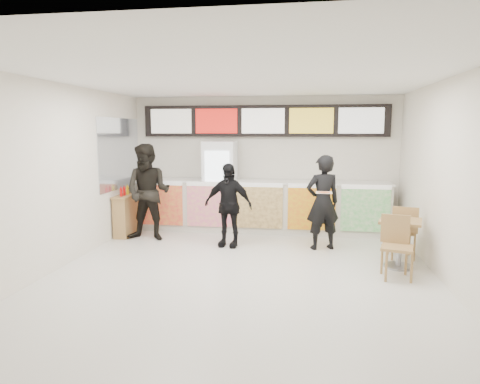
% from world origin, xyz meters
% --- Properties ---
extents(floor, '(7.00, 7.00, 0.00)m').
position_xyz_m(floor, '(0.00, 0.00, 0.00)').
color(floor, beige).
rests_on(floor, ground).
extents(ceiling, '(7.00, 7.00, 0.00)m').
position_xyz_m(ceiling, '(0.00, 0.00, 3.00)').
color(ceiling, white).
rests_on(ceiling, wall_back).
extents(wall_back, '(6.00, 0.00, 6.00)m').
position_xyz_m(wall_back, '(0.00, 3.50, 1.50)').
color(wall_back, silver).
rests_on(wall_back, floor).
extents(wall_left, '(0.00, 7.00, 7.00)m').
position_xyz_m(wall_left, '(-3.00, 0.00, 1.50)').
color(wall_left, silver).
rests_on(wall_left, floor).
extents(wall_right, '(0.00, 7.00, 7.00)m').
position_xyz_m(wall_right, '(3.00, 0.00, 1.50)').
color(wall_right, silver).
rests_on(wall_right, floor).
extents(service_counter, '(5.56, 0.77, 1.14)m').
position_xyz_m(service_counter, '(0.00, 3.09, 0.57)').
color(service_counter, silver).
rests_on(service_counter, floor).
extents(menu_board, '(5.50, 0.14, 0.70)m').
position_xyz_m(menu_board, '(0.00, 3.41, 2.45)').
color(menu_board, black).
rests_on(menu_board, wall_back).
extents(drinks_fridge, '(0.70, 0.67, 2.00)m').
position_xyz_m(drinks_fridge, '(-0.93, 3.11, 1.00)').
color(drinks_fridge, white).
rests_on(drinks_fridge, floor).
extents(mirror_panel, '(0.01, 2.00, 1.50)m').
position_xyz_m(mirror_panel, '(-2.99, 2.45, 1.75)').
color(mirror_panel, '#B2B7BF').
rests_on(mirror_panel, wall_left).
extents(customer_main, '(0.76, 0.63, 1.79)m').
position_xyz_m(customer_main, '(1.29, 1.82, 0.90)').
color(customer_main, black).
rests_on(customer_main, floor).
extents(customer_left, '(0.99, 0.79, 1.98)m').
position_xyz_m(customer_left, '(-2.21, 2.01, 0.99)').
color(customer_left, black).
rests_on(customer_left, floor).
extents(customer_mid, '(1.00, 0.54, 1.62)m').
position_xyz_m(customer_mid, '(-0.51, 1.75, 0.81)').
color(customer_mid, black).
rests_on(customer_mid, floor).
extents(pizza_slice, '(0.36, 0.36, 0.02)m').
position_xyz_m(pizza_slice, '(1.29, 1.37, 1.16)').
color(pizza_slice, beige).
rests_on(pizza_slice, customer_main).
extents(cafe_table, '(0.86, 1.68, 0.95)m').
position_xyz_m(cafe_table, '(2.50, 0.87, 0.55)').
color(cafe_table, '#A17D49').
rests_on(cafe_table, floor).
extents(condiment_ledge, '(0.32, 0.79, 1.05)m').
position_xyz_m(condiment_ledge, '(-2.82, 2.27, 0.45)').
color(condiment_ledge, '#A17D49').
rests_on(condiment_ledge, floor).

